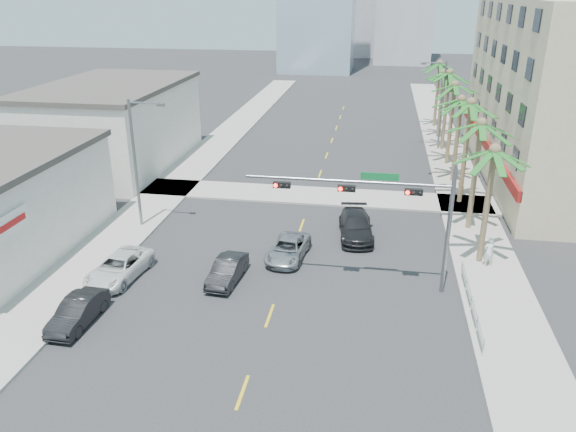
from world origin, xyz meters
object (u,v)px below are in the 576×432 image
object	(u,v)px
car_lane_right	(356,226)
car_lane_center	(288,249)
car_parked_mid	(78,312)
car_parked_far	(119,267)
pedestrian	(489,252)
traffic_signal_mast	(389,204)
car_lane_left	(227,270)

from	to	relation	value
car_lane_right	car_lane_center	bearing A→B (deg)	-142.18
car_parked_mid	car_lane_center	xyz separation A→B (m)	(9.25, 8.98, -0.04)
car_parked_far	pedestrian	xyz separation A→B (m)	(21.37, 4.80, 0.38)
traffic_signal_mast	car_parked_mid	size ratio (longest dim) A/B	2.70
car_parked_far	car_lane_right	distance (m)	15.56
car_parked_mid	car_lane_left	xyz separation A→B (m)	(6.25, 5.53, -0.01)
traffic_signal_mast	car_lane_right	bearing A→B (deg)	105.84
car_lane_right	pedestrian	distance (m)	8.75
car_lane_left	pedestrian	bearing A→B (deg)	19.53
car_parked_far	pedestrian	distance (m)	21.90
traffic_signal_mast	pedestrian	size ratio (longest dim) A/B	6.00
pedestrian	traffic_signal_mast	bearing A→B (deg)	9.99
pedestrian	car_parked_mid	bearing A→B (deg)	5.36
car_lane_center	car_lane_right	bearing A→B (deg)	50.58
traffic_signal_mast	car_lane_center	xyz separation A→B (m)	(-5.91, 2.78, -4.43)
car_parked_mid	car_lane_left	distance (m)	8.35
car_lane_center	pedestrian	xyz separation A→B (m)	(12.09, 0.63, 0.44)
pedestrian	car_lane_left	bearing A→B (deg)	-3.74
car_parked_mid	car_parked_far	distance (m)	4.81
traffic_signal_mast	car_lane_left	bearing A→B (deg)	-175.69
car_lane_center	car_lane_right	size ratio (longest dim) A/B	0.86
car_parked_mid	car_lane_center	bearing A→B (deg)	45.99
car_lane_center	pedestrian	world-z (taller)	pedestrian
car_lane_center	car_lane_right	distance (m)	5.62
traffic_signal_mast	car_parked_far	bearing A→B (deg)	-174.76
car_lane_center	car_lane_right	world-z (taller)	car_lane_right
car_parked_mid	car_parked_far	bearing A→B (deg)	92.14
car_lane_center	car_lane_right	xyz separation A→B (m)	(4.00, 3.94, 0.14)
car_parked_mid	pedestrian	xyz separation A→B (m)	(21.34, 9.61, 0.40)
car_parked_mid	car_lane_left	size ratio (longest dim) A/B	1.02
car_parked_far	traffic_signal_mast	bearing A→B (deg)	11.60
car_lane_left	car_lane_center	size ratio (longest dim) A/B	0.88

